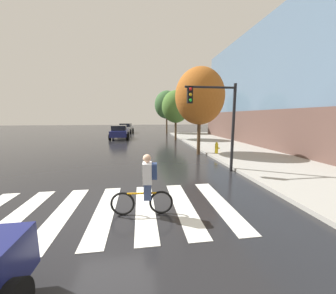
% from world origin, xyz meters
% --- Properties ---
extents(ground_plane, '(120.00, 120.00, 0.00)m').
position_xyz_m(ground_plane, '(0.00, 0.00, 0.00)').
color(ground_plane, black).
extents(crosswalk_stripes, '(7.43, 3.52, 0.01)m').
position_xyz_m(crosswalk_stripes, '(-0.15, 0.00, 0.01)').
color(crosswalk_stripes, silver).
rests_on(crosswalk_stripes, ground).
extents(sedan_mid, '(2.26, 4.70, 1.61)m').
position_xyz_m(sedan_mid, '(-1.62, 18.87, 0.83)').
color(sedan_mid, navy).
rests_on(sedan_mid, ground).
extents(sedan_far, '(2.46, 4.70, 1.57)m').
position_xyz_m(sedan_far, '(-1.43, 27.30, 0.81)').
color(sedan_far, '#B7B7BC').
rests_on(sedan_far, ground).
extents(cyclist, '(1.71, 0.37, 1.69)m').
position_xyz_m(cyclist, '(1.03, -0.35, 0.84)').
color(cyclist, black).
rests_on(cyclist, ground).
extents(traffic_light_near, '(2.47, 0.28, 4.20)m').
position_xyz_m(traffic_light_near, '(4.49, 3.39, 2.86)').
color(traffic_light_near, black).
rests_on(traffic_light_near, ground).
extents(fire_hydrant, '(0.33, 0.22, 0.78)m').
position_xyz_m(fire_hydrant, '(6.11, 7.25, 0.53)').
color(fire_hydrant, gold).
rests_on(fire_hydrant, sidewalk).
extents(street_tree_near, '(3.37, 3.37, 5.99)m').
position_xyz_m(street_tree_near, '(4.98, 7.80, 4.04)').
color(street_tree_near, '#4C3823').
rests_on(street_tree_near, ground).
extents(street_tree_mid, '(3.14, 3.14, 5.58)m').
position_xyz_m(street_tree_mid, '(4.91, 16.48, 3.76)').
color(street_tree_mid, '#4C3823').
rests_on(street_tree_mid, ground).
extents(street_tree_far, '(3.72, 3.72, 6.62)m').
position_xyz_m(street_tree_far, '(5.04, 24.98, 4.47)').
color(street_tree_far, '#4C3823').
rests_on(street_tree_far, ground).
extents(corner_building, '(16.42, 21.49, 10.51)m').
position_xyz_m(corner_building, '(18.98, 11.42, 5.21)').
color(corner_building, brown).
rests_on(corner_building, ground).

